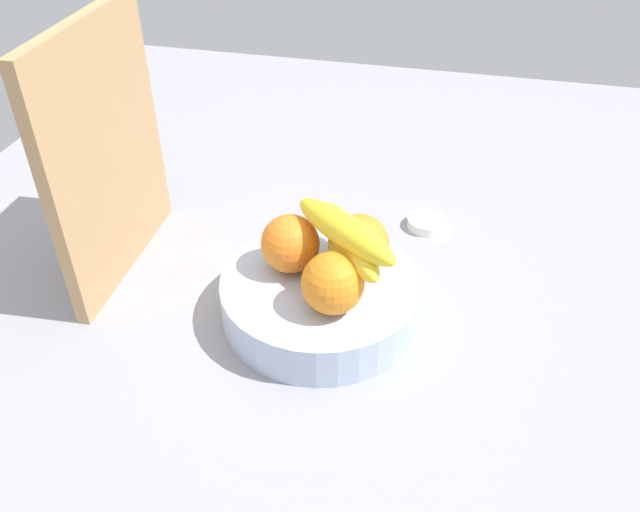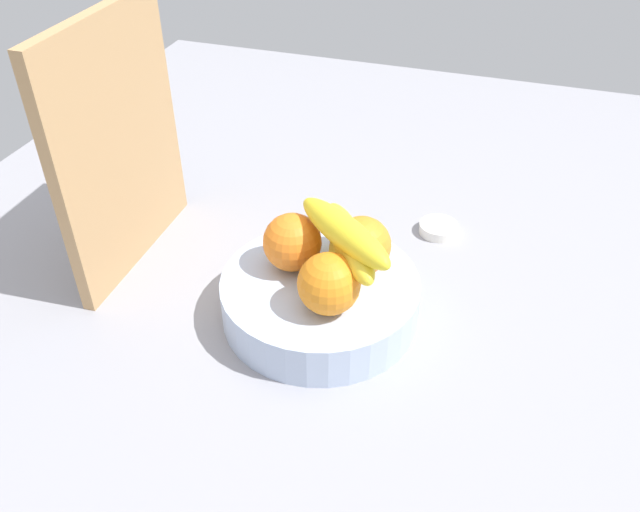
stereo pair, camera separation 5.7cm
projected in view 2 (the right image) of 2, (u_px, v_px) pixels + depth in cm
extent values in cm
cube|color=#919199|center=(322.00, 318.00, 90.13)|extent=(180.00, 140.00, 3.00)
cylinder|color=#AEBFDC|center=(320.00, 298.00, 86.71)|extent=(26.21, 26.21, 5.98)
sphere|color=orange|center=(292.00, 242.00, 85.02)|extent=(7.75, 7.75, 7.75)
sphere|color=orange|center=(329.00, 284.00, 78.32)|extent=(7.75, 7.75, 7.75)
sphere|color=orange|center=(362.00, 245.00, 84.45)|extent=(7.75, 7.75, 7.75)
ellipsoid|color=yellow|center=(344.00, 269.00, 83.54)|extent=(17.28, 5.47, 4.00)
ellipsoid|color=gold|center=(344.00, 252.00, 82.75)|extent=(17.45, 8.44, 4.00)
ellipsoid|color=yellow|center=(349.00, 241.00, 80.92)|extent=(16.50, 12.49, 4.00)
ellipsoid|color=yellow|center=(344.00, 232.00, 78.69)|extent=(13.44, 15.98, 4.00)
cube|color=tan|center=(119.00, 146.00, 88.91)|extent=(28.03, 2.32, 36.00)
cylinder|color=white|center=(438.00, 228.00, 103.31)|extent=(6.07, 6.07, 1.58)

